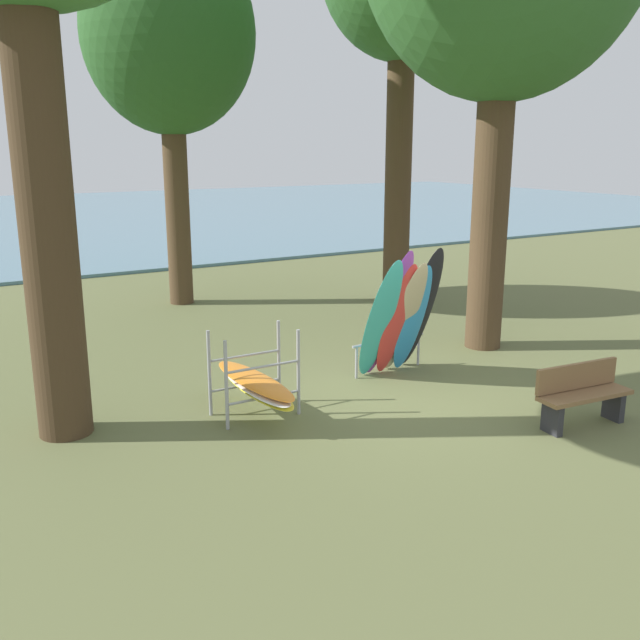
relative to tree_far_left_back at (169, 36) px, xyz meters
The scene contains 6 objects.
ground_plane 10.14m from the tree_far_left_back, 84.32° to the right, with size 80.00×80.00×0.00m, color #60663D.
lake_water 23.29m from the tree_far_left_back, 87.95° to the left, with size 80.00×36.00×0.10m, color slate.
tree_far_left_back is the anchor object (origin of this frame).
leaning_board_pile 8.89m from the tree_far_left_back, 80.75° to the right, with size 1.51×1.06×2.20m.
board_storage_rack 9.53m from the tree_far_left_back, 102.08° to the right, with size 1.15×2.12×1.25m.
park_bench 11.79m from the tree_far_left_back, 78.52° to the right, with size 1.43×0.54×0.85m.
Camera 1 is at (-6.43, -8.04, 3.76)m, focal length 39.42 mm.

